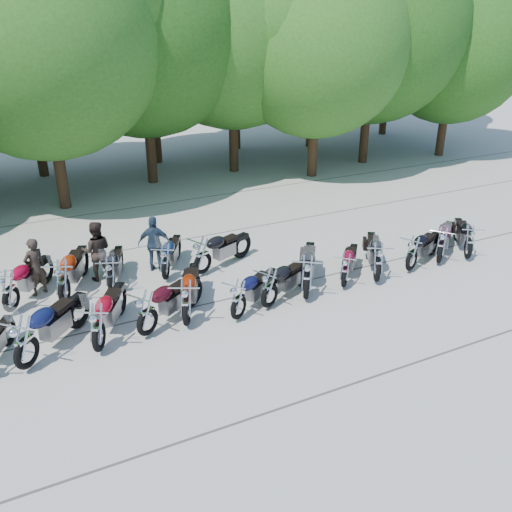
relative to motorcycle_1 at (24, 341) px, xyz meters
name	(u,v)px	position (x,y,z in m)	size (l,w,h in m)	color
ground	(282,317)	(5.94, -0.51, -0.73)	(90.00, 90.00, 0.00)	#AAA699
tree_3	(40,35)	(2.36, 10.73, 5.60)	(8.70, 8.70, 10.67)	#3A2614
tree_4	(141,23)	(6.47, 12.58, 5.91)	(9.13, 9.13, 11.20)	#3A2614
tree_5	(232,24)	(10.55, 12.70, 5.85)	(9.04, 9.04, 11.10)	#3A2614
tree_6	(317,44)	(13.49, 10.31, 5.09)	(8.00, 8.00, 9.82)	#3A2614
tree_7	(373,27)	(17.14, 11.28, 5.67)	(8.79, 8.79, 10.79)	#3A2614
tree_8	(454,47)	(21.77, 10.70, 4.75)	(7.53, 7.53, 9.25)	#3A2614
tree_11	(24,52)	(2.17, 15.92, 4.77)	(7.56, 7.56, 9.28)	#3A2614
tree_12	(149,43)	(7.74, 15.96, 5.00)	(7.88, 7.88, 9.67)	#3A2614
tree_13	(235,33)	(12.63, 16.97, 5.31)	(8.31, 8.31, 10.20)	#3A2614
tree_14	(314,37)	(16.62, 15.59, 5.10)	(8.02, 8.02, 9.84)	#3A2614
tree_15	(393,12)	(22.55, 16.52, 6.30)	(9.67, 9.67, 11.86)	#3A2614
motorcycle_1	(24,341)	(0.00, 0.00, 0.00)	(0.78, 2.57, 1.45)	#0D133A
motorcycle_2	(97,326)	(1.51, -0.02, -0.04)	(0.74, 2.42, 1.37)	#990517
motorcycle_3	(147,312)	(2.66, 0.13, -0.05)	(0.73, 2.39, 1.35)	#33070F
motorcycle_4	(186,302)	(3.65, 0.16, -0.03)	(0.75, 2.45, 1.39)	maroon
motorcycle_5	(238,298)	(4.89, -0.14, -0.10)	(0.67, 2.21, 1.25)	black
motorcycle_6	(270,287)	(5.85, 0.03, -0.09)	(0.69, 2.26, 1.28)	black
motorcycle_7	(307,276)	(6.94, 0.01, -0.01)	(0.77, 2.55, 1.44)	black
motorcycle_8	(345,269)	(8.24, 0.12, -0.14)	(0.63, 2.07, 1.17)	maroon
motorcycle_9	(378,261)	(9.25, -0.01, -0.04)	(0.74, 2.42, 1.37)	black
motorcycle_10	(412,253)	(10.60, 0.11, -0.09)	(0.68, 2.24, 1.27)	black
motorcycle_11	(441,244)	(11.75, 0.15, -0.06)	(0.72, 2.35, 1.33)	#33061A
motorcycle_12	(469,241)	(12.77, 0.02, -0.09)	(0.68, 2.23, 1.26)	black
motorcycle_13	(9,290)	(-0.12, 2.76, -0.05)	(0.72, 2.37, 1.34)	maroon
motorcycle_14	(63,281)	(1.15, 2.56, 0.00)	(0.78, 2.56, 1.45)	#9E2205
motorcycle_15	(111,274)	(2.38, 2.62, -0.11)	(0.66, 2.17, 1.23)	black
motorcycle_16	(165,261)	(3.95, 2.78, -0.11)	(0.67, 2.19, 1.24)	#0E1F40
motorcycle_17	(202,255)	(5.02, 2.63, -0.06)	(0.72, 2.36, 1.34)	black
rider_0	(35,267)	(0.60, 3.56, 0.09)	(0.59, 0.39, 1.63)	black
rider_1	(97,251)	(2.27, 3.75, 0.15)	(0.85, 0.66, 1.75)	black
rider_2	(155,244)	(3.92, 3.60, 0.12)	(0.99, 0.41, 1.68)	#223447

